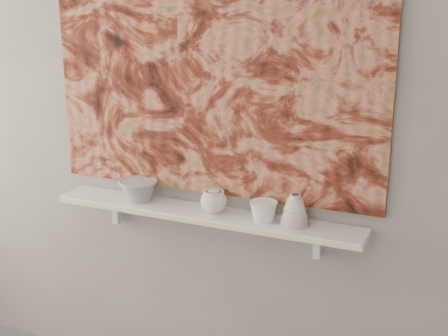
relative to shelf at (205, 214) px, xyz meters
The scene contains 11 objects.
wall_back 0.45m from the shelf, 90.00° to the left, with size 3.60×3.60×0.00m, color gray.
shelf is the anchor object (origin of this frame).
shelf_stripe 0.09m from the shelf, 90.00° to the right, with size 1.40×0.01×0.02m, color beige.
bracket_left 0.50m from the shelf, behind, with size 0.03×0.06×0.12m, color silver.
bracket_right 0.50m from the shelf, ahead, with size 0.03×0.06×0.12m, color silver.
painting 0.63m from the shelf, 90.00° to the left, with size 1.50×0.03×1.10m, color maroon.
house_motif 0.55m from the shelf, ahead, with size 0.09×0.00×0.08m, color black.
bowl_grey 0.34m from the shelf, behind, with size 0.18×0.18×0.10m, color gray, non-canonical shape.
cup_cream 0.08m from the shelf, ahead, with size 0.11×0.11×0.10m, color silver, non-canonical shape.
bell_vessel 0.41m from the shelf, ahead, with size 0.12×0.12×0.13m, color beige, non-canonical shape.
bowl_white 0.28m from the shelf, ahead, with size 0.12×0.12×0.08m, color silver, non-canonical shape.
Camera 1 is at (1.09, -0.78, 1.88)m, focal length 50.00 mm.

